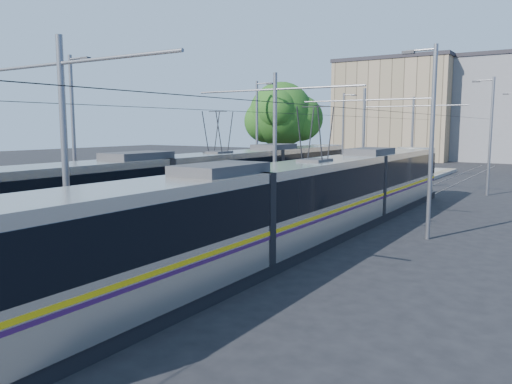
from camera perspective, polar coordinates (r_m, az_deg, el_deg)
The scene contains 13 objects.
ground at distance 18.85m, azimuth -10.52°, elevation -7.11°, with size 160.00×160.00×0.00m, color black.
platform at distance 33.04m, azimuth 10.15°, elevation -0.55°, with size 4.00×50.00×0.30m, color gray.
tactile_strip_left at distance 33.60m, azimuth 7.87°, elevation -0.10°, with size 0.70×50.00×0.01m, color gray.
tactile_strip_right at distance 32.49m, azimuth 12.51°, elevation -0.47°, with size 0.70×50.00×0.01m, color gray.
rails at distance 33.06m, azimuth 10.14°, elevation -0.78°, with size 8.71×70.00×0.03m.
track_arrow at distance 19.72m, azimuth -24.35°, elevation -6.99°, with size 1.20×5.00×0.01m, color silver.
tram_left at distance 26.94m, azimuth -4.32°, elevation 1.08°, with size 2.43×29.24×5.50m.
tram_right at distance 20.63m, azimuth 6.67°, elevation -0.51°, with size 2.43×31.87×5.50m.
catenary at distance 30.12m, azimuth 8.22°, elevation 7.07°, with size 9.20×70.00×7.00m.
street_lamps at distance 36.45m, azimuth 12.75°, elevation 6.49°, with size 15.18×38.22×8.00m.
shelter at distance 32.70m, azimuth 10.09°, elevation 1.76°, with size 1.00×1.21×2.29m.
tree at distance 40.36m, azimuth 3.46°, elevation 8.71°, with size 5.66×5.24×8.23m.
building_left at distance 76.64m, azimuth 15.94°, elevation 9.04°, with size 16.32×12.24×14.23m.
Camera 1 is at (12.61, -13.19, 4.72)m, focal length 35.00 mm.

